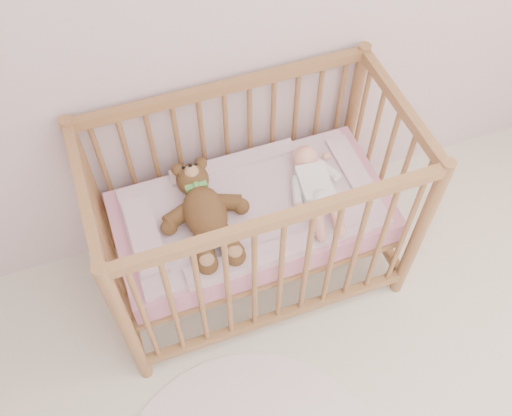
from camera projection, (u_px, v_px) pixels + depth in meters
name	position (u px, v px, depth m)	size (l,w,h in m)	color
crib	(252.00, 215.00, 2.57)	(1.36, 0.76, 1.00)	#9D6F43
mattress	(252.00, 217.00, 2.58)	(1.22, 0.62, 0.13)	pink
blanket	(252.00, 207.00, 2.52)	(1.10, 0.58, 0.06)	#D08FA5
baby	(315.00, 183.00, 2.50)	(0.25, 0.52, 0.12)	white
teddy_bear	(205.00, 213.00, 2.39)	(0.40, 0.57, 0.16)	brown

